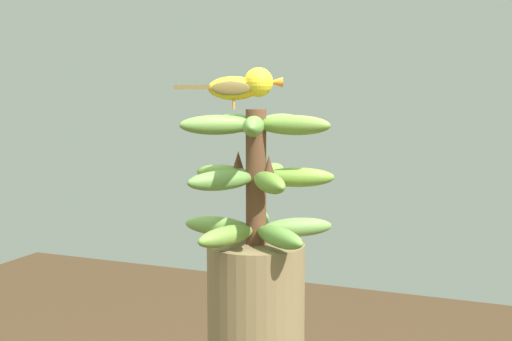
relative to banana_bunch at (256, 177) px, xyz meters
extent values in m
cylinder|color=brown|center=(0.00, 0.00, 0.00)|extent=(0.04, 0.04, 0.26)
ellipsoid|color=#679446|center=(0.07, 0.05, -0.10)|extent=(0.14, 0.11, 0.04)
ellipsoid|color=#5C8F3C|center=(-0.02, 0.08, -0.10)|extent=(0.08, 0.15, 0.04)
ellipsoid|color=#69973F|center=(-0.08, 0.00, -0.10)|extent=(0.14, 0.04, 0.04)
ellipsoid|color=olive|center=(-0.03, -0.08, -0.10)|extent=(0.08, 0.15, 0.04)
ellipsoid|color=#60943D|center=(0.07, -0.05, -0.10)|extent=(0.14, 0.12, 0.04)
ellipsoid|color=olive|center=(0.00, 0.08, 0.00)|extent=(0.05, 0.15, 0.04)
ellipsoid|color=olive|center=(-0.08, 0.02, 0.00)|extent=(0.15, 0.07, 0.04)
ellipsoid|color=#5F8C40|center=(-0.04, -0.07, 0.00)|extent=(0.11, 0.14, 0.04)
ellipsoid|color=olive|center=(0.05, -0.06, 0.00)|extent=(0.12, 0.13, 0.04)
ellipsoid|color=olive|center=(0.07, 0.03, 0.00)|extent=(0.15, 0.09, 0.04)
ellipsoid|color=#5C9646|center=(-0.06, 0.04, 0.10)|extent=(0.14, 0.11, 0.04)
ellipsoid|color=olive|center=(-0.06, -0.05, 0.10)|extent=(0.14, 0.12, 0.04)
ellipsoid|color=#5D8C3B|center=(0.02, -0.07, 0.10)|extent=(0.08, 0.15, 0.04)
ellipsoid|color=olive|center=(0.08, 0.00, 0.10)|extent=(0.14, 0.04, 0.04)
ellipsoid|color=olive|center=(0.02, 0.07, 0.10)|extent=(0.08, 0.15, 0.04)
cone|color=#4C2D1E|center=(0.04, -0.03, 0.02)|extent=(0.04, 0.04, 0.06)
cone|color=brown|center=(-0.04, 0.01, 0.02)|extent=(0.04, 0.04, 0.06)
cylinder|color=#C68933|center=(-0.04, -0.02, 0.14)|extent=(0.01, 0.00, 0.02)
cylinder|color=#C68933|center=(-0.05, 0.01, 0.14)|extent=(0.01, 0.01, 0.02)
ellipsoid|color=yellow|center=(-0.04, -0.01, 0.17)|extent=(0.11, 0.08, 0.05)
ellipsoid|color=brown|center=(-0.04, -0.03, 0.17)|extent=(0.07, 0.04, 0.03)
ellipsoid|color=brown|center=(-0.06, 0.01, 0.17)|extent=(0.07, 0.04, 0.03)
cube|color=brown|center=(-0.12, -0.04, 0.17)|extent=(0.07, 0.05, 0.01)
sphere|color=yellow|center=(0.00, 0.01, 0.18)|extent=(0.06, 0.06, 0.06)
sphere|color=black|center=(-0.01, 0.04, 0.19)|extent=(0.01, 0.01, 0.01)
cone|color=orange|center=(0.03, 0.03, 0.18)|extent=(0.03, 0.03, 0.02)
camera|label=1|loc=(0.48, -1.17, 0.16)|focal=46.32mm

